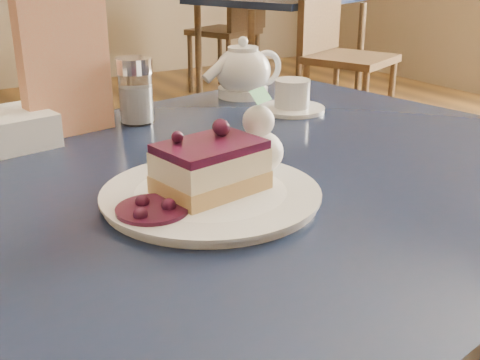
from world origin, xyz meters
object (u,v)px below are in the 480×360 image
tea_set (252,77)px  cheesecake_slice (210,167)px  bg_table_far_right (277,101)px  dessert_plate (211,195)px  main_table (188,244)px

tea_set → cheesecake_slice: bearing=-128.5°
tea_set → bg_table_far_right: tea_set is taller
dessert_plate → cheesecake_slice: cheesecake_slice is taller
cheesecake_slice → tea_set: (0.34, 0.43, 0.00)m
cheesecake_slice → bg_table_far_right: bearing=43.7°
dessert_plate → main_table: bearing=99.4°
main_table → tea_set: tea_set is taller
dessert_plate → bg_table_far_right: 3.65m
main_table → bg_table_far_right: main_table is taller
bg_table_far_right → dessert_plate: bearing=-148.7°
main_table → tea_set: bearing=37.6°
cheesecake_slice → bg_table_far_right: (2.15, 2.86, -0.78)m
main_table → dessert_plate: size_ratio=5.21×
main_table → bg_table_far_right: 3.60m
cheesecake_slice → dessert_plate: bearing=-9.4°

